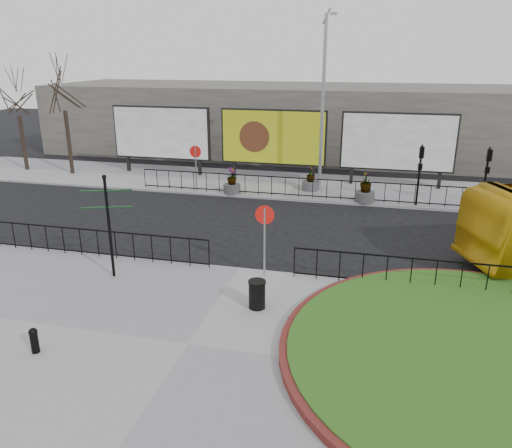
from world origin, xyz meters
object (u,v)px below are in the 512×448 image
(billboard_mid, at_px, (273,137))
(fingerpost_sign, at_px, (108,216))
(planter_c, at_px, (365,190))
(lamp_post, at_px, (323,103))
(planter_b, at_px, (310,182))
(litter_bin, at_px, (257,294))
(planter_a, at_px, (232,184))
(bollard, at_px, (34,339))

(billboard_mid, distance_m, fingerpost_sign, 14.84)
(billboard_mid, distance_m, planter_c, 6.82)
(lamp_post, relative_size, planter_b, 6.97)
(billboard_mid, height_order, fingerpost_sign, billboard_mid)
(lamp_post, relative_size, litter_bin, 10.65)
(billboard_mid, distance_m, planter_a, 4.35)
(litter_bin, height_order, planter_c, planter_c)
(fingerpost_sign, height_order, planter_a, fingerpost_sign)
(billboard_mid, height_order, planter_a, billboard_mid)
(planter_b, bearing_deg, lamp_post, 0.00)
(billboard_mid, height_order, bollard, billboard_mid)
(billboard_mid, relative_size, bollard, 9.08)
(litter_bin, relative_size, planter_c, 0.55)
(planter_a, bearing_deg, bollard, -92.20)
(billboard_mid, xyz_separation_m, litter_bin, (2.79, -15.65, -2.04))
(bollard, xyz_separation_m, planter_b, (4.61, 17.25, 0.08))
(bollard, relative_size, planter_b, 0.52)
(bollard, height_order, planter_c, planter_c)
(billboard_mid, bearing_deg, planter_b, -38.09)
(lamp_post, relative_size, fingerpost_sign, 2.63)
(lamp_post, xyz_separation_m, planter_b, (-0.49, -0.00, -4.26))
(planter_a, xyz_separation_m, planter_c, (6.99, 0.00, 0.11))
(fingerpost_sign, distance_m, planter_b, 13.70)
(bollard, relative_size, litter_bin, 0.79)
(fingerpost_sign, xyz_separation_m, planter_b, (4.95, 12.67, -1.67))
(fingerpost_sign, xyz_separation_m, planter_c, (7.93, 11.07, -1.52))
(bollard, height_order, planter_b, planter_b)
(fingerpost_sign, relative_size, litter_bin, 4.05)
(billboard_mid, relative_size, litter_bin, 7.15)
(fingerpost_sign, relative_size, planter_b, 2.65)
(lamp_post, height_order, litter_bin, lamp_post)
(planter_b, relative_size, planter_c, 0.84)
(planter_a, bearing_deg, fingerpost_sign, -94.84)
(billboard_mid, bearing_deg, lamp_post, -33.25)
(billboard_mid, bearing_deg, fingerpost_sign, -99.44)
(planter_a, bearing_deg, billboard_mid, 67.29)
(planter_c, bearing_deg, fingerpost_sign, -125.62)
(billboard_mid, distance_m, lamp_post, 4.23)
(bollard, relative_size, planter_a, 0.49)
(lamp_post, relative_size, planter_c, 5.86)
(lamp_post, distance_m, fingerpost_sign, 14.03)
(litter_bin, bearing_deg, fingerpost_sign, 169.05)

